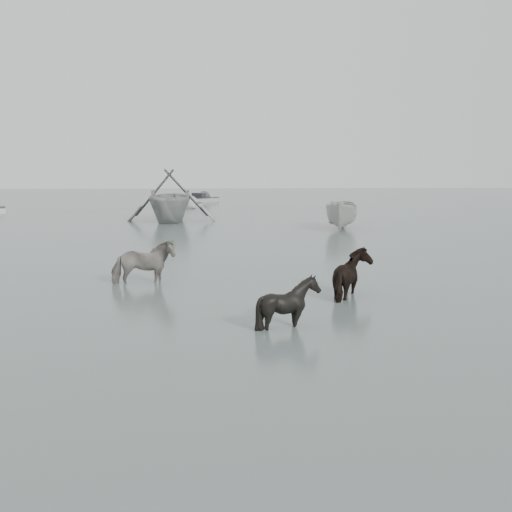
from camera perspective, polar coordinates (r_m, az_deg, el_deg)
The scene contains 8 objects.
ground at distance 13.71m, azimuth 0.92°, elevation -4.60°, with size 140.00×140.00×0.00m, color #4B5A57.
pony_pinto at distance 16.58m, azimuth -10.02°, elevation -0.13°, with size 0.73×1.60×1.35m, color black.
pony_dark at distance 14.92m, azimuth 8.77°, elevation -0.88°, with size 1.41×1.21×1.42m, color black.
pony_black at distance 12.01m, azimuth 2.91°, elevation -3.52°, with size 0.97×1.09×1.20m, color black.
rowboat_trail at distance 34.55m, azimuth -7.60°, elevation 5.48°, with size 4.83×5.59×2.95m, color #999B99.
boat_small at distance 30.56m, azimuth 7.68°, elevation 3.78°, with size 1.45×3.87×1.49m, color #AFAFAA.
skiff_mid at distance 47.02m, azimuth -6.45°, elevation 4.84°, with size 5.62×1.60×0.75m, color #989A98, non-canonical shape.
skiff_far at distance 52.00m, azimuth -5.73°, elevation 5.16°, with size 6.84×1.60×0.75m, color #989A98, non-canonical shape.
Camera 1 is at (-0.99, -13.34, 3.02)m, focal length 45.00 mm.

